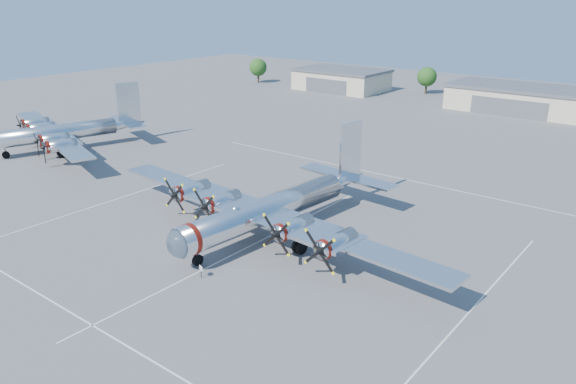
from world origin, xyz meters
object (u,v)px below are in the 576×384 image
Objects in this scene: tree_far_west at (258,67)px; info_placard at (201,270)px; hangar_west at (341,79)px; main_bomber_b29 at (275,233)px; hangar_center at (519,99)px; tree_west at (427,77)px; bomber_west at (66,150)px.

tree_far_west is 114.31m from info_placard.
hangar_west is at bearing 9.01° from tree_far_west.
main_bomber_b29 is at bearing 114.76° from info_placard.
tree_west reaches higher than hangar_center.
hangar_west is 19.45× the size of info_placard.
main_bomber_b29 is 47.91m from bomber_west.
bomber_west is at bearing -92.10° from hangar_west.
main_bomber_b29 is (69.86, -77.75, -4.22)m from tree_far_west.
tree_far_west reaches higher than hangar_center.
tree_far_west is at bearing 147.66° from info_placard.
tree_west is at bearing 123.61° from info_placard.
bomber_west is 51.53m from info_placard.
main_bomber_b29 is 11.86m from info_placard.
main_bomber_b29 is at bearing 11.77° from bomber_west.
tree_far_west reaches higher than info_placard.
tree_west is (20.00, 8.04, 1.51)m from hangar_west.
hangar_west reaches higher than bomber_west.
hangar_center is 4.31× the size of tree_far_west.
hangar_west is 25.36m from tree_far_west.
bomber_west is (-2.82, -76.99, -2.71)m from hangar_west.
tree_west reaches higher than info_placard.
hangar_west is at bearing -158.11° from tree_west.
hangar_center is 26.30m from tree_west.
info_placard is at bearing -1.25° from bomber_west.
tree_far_west is at bearing 124.32° from bomber_west.
bomber_west is (22.18, -73.03, -4.22)m from tree_far_west.
hangar_west is at bearing 180.00° from hangar_center.
hangar_center is at bearing -17.82° from tree_west.
bomber_west reaches higher than info_placard.
main_bomber_b29 is (44.86, -81.71, -2.71)m from hangar_west.
tree_west is 0.18× the size of bomber_west.
bomber_west is at bearing -105.02° from tree_west.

